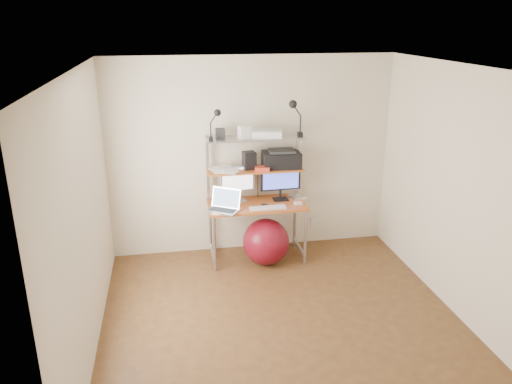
# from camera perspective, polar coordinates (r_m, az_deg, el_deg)

# --- Properties ---
(room) EXTENTS (3.60, 3.60, 3.60)m
(room) POSITION_cam_1_polar(r_m,az_deg,el_deg) (4.66, 3.29, -1.61)
(room) COLOR brown
(room) RESTS_ON ground
(computer_desk) EXTENTS (1.20, 0.60, 1.57)m
(computer_desk) POSITION_cam_1_polar(r_m,az_deg,el_deg) (6.14, -0.01, 0.75)
(computer_desk) COLOR #C96F27
(computer_desk) RESTS_ON ground
(desktop) EXTENTS (1.20, 0.60, 0.00)m
(desktop) POSITION_cam_1_polar(r_m,az_deg,el_deg) (6.16, 0.10, -1.33)
(desktop) COLOR #C96F27
(desktop) RESTS_ON computer_desk
(mid_shelf) EXTENTS (1.18, 0.34, 0.00)m
(mid_shelf) POSITION_cam_1_polar(r_m,az_deg,el_deg) (6.15, -0.12, 2.67)
(mid_shelf) COLOR #C96F27
(mid_shelf) RESTS_ON computer_desk
(top_shelf) EXTENTS (1.18, 0.34, 0.00)m
(top_shelf) POSITION_cam_1_polar(r_m,az_deg,el_deg) (6.04, -0.12, 6.31)
(top_shelf) COLOR #A2A2A6
(top_shelf) RESTS_ON computer_desk
(floor) EXTENTS (3.60, 3.60, 0.00)m
(floor) POSITION_cam_1_polar(r_m,az_deg,el_deg) (5.24, 3.02, -14.49)
(floor) COLOR brown
(floor) RESTS_ON ground
(wall_outlet) EXTENTS (0.08, 0.01, 0.12)m
(wall_outlet) POSITION_cam_1_polar(r_m,az_deg,el_deg) (6.82, 6.62, -3.33)
(wall_outlet) COLOR silver
(wall_outlet) RESTS_ON room
(monitor_silver) EXTENTS (0.44, 0.19, 0.49)m
(monitor_silver) POSITION_cam_1_polar(r_m,az_deg,el_deg) (6.17, -2.12, 1.26)
(monitor_silver) COLOR #A6A6AB
(monitor_silver) RESTS_ON desktop
(monitor_black) EXTENTS (0.51, 0.15, 0.51)m
(monitor_black) POSITION_cam_1_polar(r_m,az_deg,el_deg) (6.23, 2.83, 1.37)
(monitor_black) COLOR black
(monitor_black) RESTS_ON desktop
(laptop) EXTENTS (0.47, 0.44, 0.32)m
(laptop) POSITION_cam_1_polar(r_m,az_deg,el_deg) (5.95, -3.61, -1.54)
(laptop) COLOR silver
(laptop) RESTS_ON desktop
(keyboard) EXTENTS (0.45, 0.14, 0.01)m
(keyboard) POSITION_cam_1_polar(r_m,az_deg,el_deg) (6.01, 1.35, -1.80)
(keyboard) COLOR silver
(keyboard) RESTS_ON desktop
(mouse) EXTENTS (0.10, 0.06, 0.03)m
(mouse) POSITION_cam_1_polar(r_m,az_deg,el_deg) (6.15, 4.87, -1.28)
(mouse) COLOR silver
(mouse) RESTS_ON desktop
(mac_mini) EXTENTS (0.23, 0.23, 0.03)m
(mac_mini) POSITION_cam_1_polar(r_m,az_deg,el_deg) (6.36, 4.71, -0.54)
(mac_mini) COLOR silver
(mac_mini) RESTS_ON desktop
(phone) EXTENTS (0.11, 0.15, 0.01)m
(phone) POSITION_cam_1_polar(r_m,az_deg,el_deg) (6.06, 0.92, -1.62)
(phone) COLOR black
(phone) RESTS_ON desktop
(printer) EXTENTS (0.48, 0.34, 0.22)m
(printer) POSITION_cam_1_polar(r_m,az_deg,el_deg) (6.21, 2.91, 3.81)
(printer) COLOR black
(printer) RESTS_ON mid_shelf
(nas_cube) EXTENTS (0.17, 0.17, 0.21)m
(nas_cube) POSITION_cam_1_polar(r_m,az_deg,el_deg) (6.12, -0.78, 3.64)
(nas_cube) COLOR black
(nas_cube) RESTS_ON mid_shelf
(red_box) EXTENTS (0.20, 0.15, 0.05)m
(red_box) POSITION_cam_1_polar(r_m,az_deg,el_deg) (6.06, 0.71, 2.68)
(red_box) COLOR red
(red_box) RESTS_ON mid_shelf
(scanner) EXTENTS (0.39, 0.29, 0.10)m
(scanner) POSITION_cam_1_polar(r_m,az_deg,el_deg) (6.04, 1.23, 6.74)
(scanner) COLOR silver
(scanner) RESTS_ON top_shelf
(box_white) EXTENTS (0.15, 0.14, 0.15)m
(box_white) POSITION_cam_1_polar(r_m,az_deg,el_deg) (5.96, -1.37, 6.85)
(box_white) COLOR silver
(box_white) RESTS_ON top_shelf
(box_grey) EXTENTS (0.11, 0.11, 0.11)m
(box_grey) POSITION_cam_1_polar(r_m,az_deg,el_deg) (6.01, -4.11, 6.73)
(box_grey) COLOR #2B2A2D
(box_grey) RESTS_ON top_shelf
(clip_lamp_left) EXTENTS (0.15, 0.08, 0.37)m
(clip_lamp_left) POSITION_cam_1_polar(r_m,az_deg,el_deg) (5.82, -4.58, 8.45)
(clip_lamp_left) COLOR black
(clip_lamp_left) RESTS_ON top_shelf
(clip_lamp_right) EXTENTS (0.18, 0.10, 0.45)m
(clip_lamp_right) POSITION_cam_1_polar(r_m,az_deg,el_deg) (5.99, 4.42, 9.31)
(clip_lamp_right) COLOR black
(clip_lamp_right) RESTS_ON top_shelf
(exercise_ball) EXTENTS (0.58, 0.58, 0.58)m
(exercise_ball) POSITION_cam_1_polar(r_m,az_deg,el_deg) (6.20, 1.14, -5.70)
(exercise_ball) COLOR maroon
(exercise_ball) RESTS_ON floor
(paper_stack) EXTENTS (0.42, 0.42, 0.02)m
(paper_stack) POSITION_cam_1_polar(r_m,az_deg,el_deg) (6.09, -3.49, 2.60)
(paper_stack) COLOR white
(paper_stack) RESTS_ON mid_shelf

